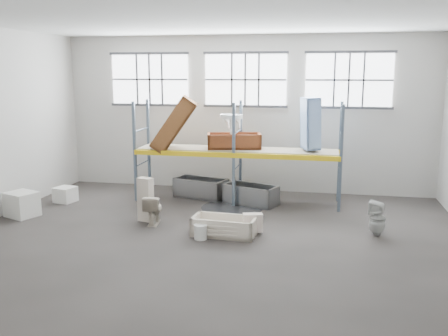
% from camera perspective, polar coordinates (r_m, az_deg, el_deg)
% --- Properties ---
extents(floor, '(12.00, 10.00, 0.10)m').
position_cam_1_polar(floor, '(11.72, -1.47, -8.38)').
color(floor, '#4A423F').
rests_on(floor, ground).
extents(ceiling, '(12.00, 10.00, 0.10)m').
position_cam_1_polar(ceiling, '(11.10, -1.60, 17.26)').
color(ceiling, silver).
rests_on(ceiling, ground).
extents(wall_back, '(12.00, 0.10, 5.00)m').
position_cam_1_polar(wall_back, '(16.06, 2.52, 6.27)').
color(wall_back, beige).
rests_on(wall_back, ground).
extents(wall_front, '(12.00, 0.10, 5.00)m').
position_cam_1_polar(wall_front, '(6.37, -11.74, -1.50)').
color(wall_front, '#AEA9A1').
rests_on(wall_front, ground).
extents(window_left, '(2.60, 0.04, 1.60)m').
position_cam_1_polar(window_left, '(16.70, -8.59, 10.13)').
color(window_left, white).
rests_on(window_left, wall_back).
extents(window_mid, '(2.60, 0.04, 1.60)m').
position_cam_1_polar(window_mid, '(15.90, 2.49, 10.19)').
color(window_mid, white).
rests_on(window_mid, wall_back).
extents(window_right, '(2.60, 0.04, 1.60)m').
position_cam_1_polar(window_right, '(15.72, 14.27, 9.85)').
color(window_right, white).
rests_on(window_right, wall_back).
extents(rack_upright_la, '(0.08, 0.08, 3.00)m').
position_cam_1_polar(rack_upright_la, '(14.91, -10.30, 1.84)').
color(rack_upright_la, slate).
rests_on(rack_upright_la, floor).
extents(rack_upright_lb, '(0.08, 0.08, 3.00)m').
position_cam_1_polar(rack_upright_lb, '(16.01, -8.72, 2.53)').
color(rack_upright_lb, slate).
rests_on(rack_upright_lb, floor).
extents(rack_upright_ma, '(0.08, 0.08, 3.00)m').
position_cam_1_polar(rack_upright_ma, '(14.08, 1.13, 1.48)').
color(rack_upright_ma, slate).
rests_on(rack_upright_ma, floor).
extents(rack_upright_mb, '(0.08, 0.08, 3.00)m').
position_cam_1_polar(rack_upright_mb, '(15.25, 1.94, 2.23)').
color(rack_upright_mb, slate).
rests_on(rack_upright_mb, floor).
extents(rack_upright_ra, '(0.08, 0.08, 3.00)m').
position_cam_1_polar(rack_upright_ra, '(13.87, 13.41, 1.03)').
color(rack_upright_ra, slate).
rests_on(rack_upright_ra, floor).
extents(rack_upright_rb, '(0.08, 0.08, 3.00)m').
position_cam_1_polar(rack_upright_rb, '(15.06, 13.27, 1.82)').
color(rack_upright_rb, slate).
rests_on(rack_upright_rb, floor).
extents(rack_beam_front, '(6.00, 0.10, 0.14)m').
position_cam_1_polar(rack_beam_front, '(14.08, 1.13, 1.48)').
color(rack_beam_front, yellow).
rests_on(rack_beam_front, floor).
extents(rack_beam_back, '(6.00, 0.10, 0.14)m').
position_cam_1_polar(rack_beam_back, '(15.25, 1.94, 2.23)').
color(rack_beam_back, yellow).
rests_on(rack_beam_back, floor).
extents(shelf_deck, '(5.90, 1.10, 0.03)m').
position_cam_1_polar(shelf_deck, '(14.65, 1.55, 2.18)').
color(shelf_deck, gray).
rests_on(shelf_deck, floor).
extents(wet_patch, '(1.80, 1.80, 0.00)m').
position_cam_1_polar(wet_patch, '(14.22, 0.96, -4.61)').
color(wet_patch, black).
rests_on(wet_patch, floor).
extents(bathtub_beige, '(1.56, 0.82, 0.45)m').
position_cam_1_polar(bathtub_beige, '(11.85, 0.03, -6.75)').
color(bathtub_beige, beige).
rests_on(bathtub_beige, floor).
extents(cistern_spare, '(0.51, 0.34, 0.45)m').
position_cam_1_polar(cistern_spare, '(11.94, 3.35, -6.35)').
color(cistern_spare, beige).
rests_on(cistern_spare, bathtub_beige).
extents(sink_in_tub, '(0.47, 0.47, 0.14)m').
position_cam_1_polar(sink_in_tub, '(12.10, 2.00, -6.70)').
color(sink_in_tub, beige).
rests_on(sink_in_tub, bathtub_beige).
extents(toilet_beige, '(0.51, 0.80, 0.77)m').
position_cam_1_polar(toilet_beige, '(12.80, -8.19, -4.76)').
color(toilet_beige, beige).
rests_on(toilet_beige, floor).
extents(cistern_tall, '(0.42, 0.33, 1.15)m').
position_cam_1_polar(cistern_tall, '(13.03, -9.08, -3.62)').
color(cistern_tall, beige).
rests_on(cistern_tall, floor).
extents(toilet_white, '(0.48, 0.48, 0.85)m').
position_cam_1_polar(toilet_white, '(12.32, 17.36, -5.59)').
color(toilet_white, silver).
rests_on(toilet_white, floor).
extents(steel_tub_left, '(1.75, 1.17, 0.59)m').
position_cam_1_polar(steel_tub_left, '(15.37, -2.72, -2.30)').
color(steel_tub_left, '#96989C').
rests_on(steel_tub_left, floor).
extents(steel_tub_right, '(1.71, 1.24, 0.57)m').
position_cam_1_polar(steel_tub_right, '(14.59, 3.13, -3.07)').
color(steel_tub_right, '#9C9FA4').
rests_on(steel_tub_right, floor).
extents(rust_tub_flat, '(1.71, 1.09, 0.44)m').
position_cam_1_polar(rust_tub_flat, '(14.71, 1.17, 3.16)').
color(rust_tub_flat, brown).
rests_on(rust_tub_flat, shelf_deck).
extents(rust_tub_tilted, '(1.58, 1.11, 1.75)m').
position_cam_1_polar(rust_tub_tilted, '(14.84, -5.81, 5.03)').
color(rust_tub_tilted, brown).
rests_on(rust_tub_tilted, shelf_deck).
extents(sink_on_shelf, '(0.75, 0.63, 0.59)m').
position_cam_1_polar(sink_on_shelf, '(14.39, 0.84, 4.09)').
color(sink_on_shelf, white).
rests_on(sink_on_shelf, rust_tub_flat).
extents(blue_tub_upright, '(0.67, 0.81, 1.49)m').
position_cam_1_polar(blue_tub_upright, '(14.35, 9.99, 5.11)').
color(blue_tub_upright, '#8EB3EE').
rests_on(blue_tub_upright, shelf_deck).
extents(bucket, '(0.39, 0.39, 0.35)m').
position_cam_1_polar(bucket, '(11.61, -2.73, -7.40)').
color(bucket, silver).
rests_on(bucket, floor).
extents(carton_near, '(0.96, 0.90, 0.66)m').
position_cam_1_polar(carton_near, '(14.41, -22.40, -3.91)').
color(carton_near, silver).
rests_on(carton_near, floor).
extents(carton_far, '(0.65, 0.65, 0.45)m').
position_cam_1_polar(carton_far, '(15.54, -17.92, -2.94)').
color(carton_far, silver).
rests_on(carton_far, floor).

